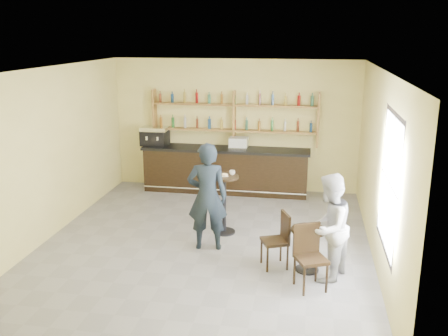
% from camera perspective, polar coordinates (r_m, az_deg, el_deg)
% --- Properties ---
extents(floor, '(7.00, 7.00, 0.00)m').
position_cam_1_polar(floor, '(9.43, -2.06, -8.57)').
color(floor, slate).
rests_on(floor, ground).
extents(ceiling, '(7.00, 7.00, 0.00)m').
position_cam_1_polar(ceiling, '(8.65, -2.26, 11.22)').
color(ceiling, white).
rests_on(ceiling, wall_back).
extents(wall_back, '(7.00, 0.00, 7.00)m').
position_cam_1_polar(wall_back, '(12.27, 1.26, 4.91)').
color(wall_back, '#F1E489').
rests_on(wall_back, floor).
extents(wall_front, '(7.00, 0.00, 7.00)m').
position_cam_1_polar(wall_front, '(5.70, -9.55, -7.78)').
color(wall_front, '#F1E489').
rests_on(wall_front, floor).
extents(wall_left, '(0.00, 7.00, 7.00)m').
position_cam_1_polar(wall_left, '(9.96, -19.30, 1.58)').
color(wall_left, '#F1E489').
rests_on(wall_left, floor).
extents(wall_right, '(0.00, 7.00, 7.00)m').
position_cam_1_polar(wall_right, '(8.80, 17.33, 0.01)').
color(wall_right, '#F1E489').
rests_on(wall_right, floor).
extents(window_pane, '(0.00, 2.00, 2.00)m').
position_cam_1_polar(window_pane, '(7.63, 18.41, -1.60)').
color(window_pane, white).
rests_on(window_pane, wall_right).
extents(window_frame, '(0.04, 1.70, 2.10)m').
position_cam_1_polar(window_frame, '(7.63, 18.37, -1.60)').
color(window_frame, black).
rests_on(window_frame, wall_right).
extents(shelf_unit, '(4.00, 0.26, 1.40)m').
position_cam_1_polar(shelf_unit, '(12.11, 1.17, 5.77)').
color(shelf_unit, brown).
rests_on(shelf_unit, wall_back).
extents(liquor_bottles, '(3.68, 0.10, 1.00)m').
position_cam_1_polar(liquor_bottles, '(12.08, 1.17, 6.57)').
color(liquor_bottles, '#8C5919').
rests_on(liquor_bottles, shelf_unit).
extents(bar_counter, '(4.06, 0.79, 1.10)m').
position_cam_1_polar(bar_counter, '(12.20, 0.19, -0.22)').
color(bar_counter, black).
rests_on(bar_counter, floor).
extents(espresso_machine, '(0.69, 0.48, 0.46)m').
position_cam_1_polar(espresso_machine, '(12.43, -7.91, 3.62)').
color(espresso_machine, black).
rests_on(espresso_machine, bar_counter).
extents(pastry_case, '(0.48, 0.40, 0.27)m').
position_cam_1_polar(pastry_case, '(11.98, 1.68, 2.87)').
color(pastry_case, silver).
rests_on(pastry_case, bar_counter).
extents(pedestal_table, '(0.74, 0.74, 1.16)m').
position_cam_1_polar(pedestal_table, '(9.69, 0.02, -4.20)').
color(pedestal_table, black).
rests_on(pedestal_table, floor).
extents(napkin, '(0.19, 0.19, 0.00)m').
position_cam_1_polar(napkin, '(9.51, 0.02, -0.89)').
color(napkin, white).
rests_on(napkin, pedestal_table).
extents(donut, '(0.15, 0.15, 0.04)m').
position_cam_1_polar(donut, '(9.49, 0.07, -0.77)').
color(donut, '#E0B252').
rests_on(donut, napkin).
extents(cup_pedestal, '(0.14, 0.14, 0.09)m').
position_cam_1_polar(cup_pedestal, '(9.57, 0.95, -0.52)').
color(cup_pedestal, white).
rests_on(cup_pedestal, pedestal_table).
extents(man_main, '(0.78, 0.57, 1.96)m').
position_cam_1_polar(man_main, '(8.89, -1.92, -3.29)').
color(man_main, black).
rests_on(man_main, floor).
extents(cafe_table, '(0.65, 0.65, 0.73)m').
position_cam_1_polar(cafe_table, '(8.38, 9.57, -9.21)').
color(cafe_table, black).
rests_on(cafe_table, floor).
extents(cup_cafe, '(0.11, 0.11, 0.09)m').
position_cam_1_polar(cup_cafe, '(8.22, 10.04, -6.60)').
color(cup_cafe, white).
rests_on(cup_cafe, cafe_table).
extents(chair_west, '(0.53, 0.53, 0.94)m').
position_cam_1_polar(chair_west, '(8.40, 5.81, -8.25)').
color(chair_west, black).
rests_on(chair_west, floor).
extents(chair_south, '(0.57, 0.57, 1.00)m').
position_cam_1_polar(chair_south, '(7.78, 9.93, -10.15)').
color(chair_south, black).
rests_on(chair_south, floor).
extents(patron_second, '(0.93, 1.03, 1.73)m').
position_cam_1_polar(patron_second, '(8.00, 11.86, -6.67)').
color(patron_second, '#A2A2A7').
rests_on(patron_second, floor).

